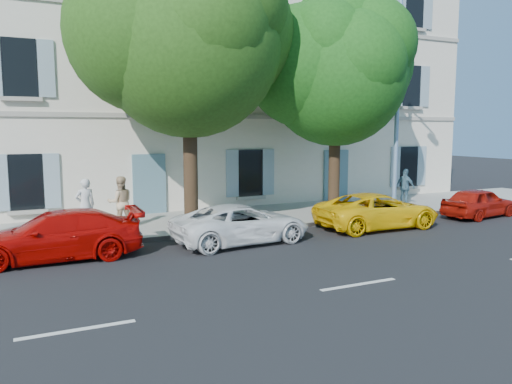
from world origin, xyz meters
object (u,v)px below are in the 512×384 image
car_yellow_supercar (377,211)px  tree_right (336,76)px  pedestrian_c (405,187)px  pedestrian_a (85,205)px  car_white_coupe (242,224)px  pedestrian_b (120,202)px  car_red_hatchback (479,202)px  street_lamp (401,89)px  tree_left (189,45)px  car_red_coupe (56,236)px

car_yellow_supercar → tree_right: (-0.14, 2.52, 4.88)m
tree_right → pedestrian_c: tree_right is taller
pedestrian_a → pedestrian_c: (13.45, 0.08, -0.08)m
tree_right → car_white_coupe: bearing=-153.1°
car_yellow_supercar → pedestrian_b: (-8.30, 3.14, 0.40)m
pedestrian_b → pedestrian_c: (12.31, -0.05, -0.08)m
car_red_hatchback → pedestrian_c: (-1.03, 3.06, 0.35)m
tree_right → street_lamp: bearing=-23.9°
car_white_coupe → pedestrian_c: 9.79m
car_yellow_supercar → pedestrian_a: size_ratio=2.58×
tree_left → car_red_coupe: bearing=-156.2°
car_white_coupe → pedestrian_b: (-3.05, 3.21, 0.43)m
car_yellow_supercar → pedestrian_a: 9.92m
car_red_hatchback → tree_left: tree_left is taller
car_yellow_supercar → tree_left: size_ratio=0.48×
car_red_hatchback → pedestrian_a: 14.79m
car_yellow_supercar → car_red_hatchback: 5.04m
pedestrian_b → pedestrian_a: bearing=7.3°
car_yellow_supercar → pedestrian_c: (4.01, 3.09, 0.32)m
street_lamp → pedestrian_c: (1.84, 1.59, -4.05)m
car_yellow_supercar → pedestrian_a: (-9.44, 3.01, 0.40)m
car_red_hatchback → pedestrian_a: (-14.48, 2.98, 0.43)m
street_lamp → pedestrian_a: bearing=172.6°
car_red_hatchback → pedestrian_b: (-13.34, 3.11, 0.44)m
pedestrian_b → car_yellow_supercar: bearing=160.4°
pedestrian_b → car_white_coupe: bearing=134.6°
tree_left → pedestrian_a: 6.19m
street_lamp → pedestrian_c: 4.73m
car_white_coupe → car_red_hatchback: (10.29, 0.10, -0.01)m
car_yellow_supercar → car_white_coupe: bearing=91.5°
car_white_coupe → car_red_hatchback: 10.29m
pedestrian_a → pedestrian_b: bearing=176.2°
car_white_coupe → tree_right: tree_right is taller
pedestrian_b → pedestrian_c: 12.31m
car_white_coupe → pedestrian_b: 4.45m
tree_left → pedestrian_c: (10.14, 0.93, -5.24)m
pedestrian_a → pedestrian_c: 13.45m
tree_left → pedestrian_b: tree_left is taller
car_red_hatchback → street_lamp: street_lamp is taller
car_red_coupe → pedestrian_a: 3.01m
car_red_coupe → pedestrian_c: pedestrian_c is taller
car_red_coupe → car_white_coupe: 5.29m
car_red_hatchback → pedestrian_a: pedestrian_a is taller
street_lamp → tree_right: bearing=156.1°
pedestrian_a → car_yellow_supercar: bearing=152.3°
car_red_coupe → pedestrian_c: bearing=102.5°
car_yellow_supercar → pedestrian_c: 5.08m
tree_left → car_white_coupe: bearing=-68.5°
car_yellow_supercar → pedestrian_c: size_ratio=2.83×
car_red_coupe → pedestrian_c: 14.82m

